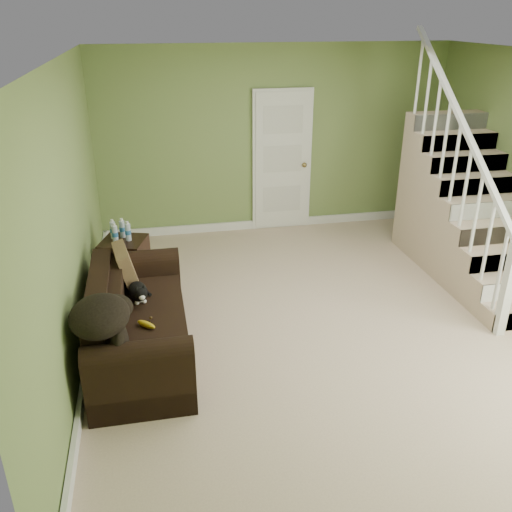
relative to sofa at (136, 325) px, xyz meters
name	(u,v)px	position (x,y,z in m)	size (l,w,h in m)	color
floor	(332,318)	(2.01, 0.25, -0.30)	(5.00, 5.50, 0.01)	tan
ceiling	(349,58)	(2.01, 0.25, 2.30)	(5.00, 5.50, 0.01)	white
wall_back	(275,140)	(2.01, 3.00, 1.00)	(5.00, 0.04, 2.60)	#748E4C
wall_left	(69,219)	(-0.49, 0.25, 1.00)	(0.04, 5.50, 2.60)	#748E4C
baseboard_back	(274,223)	(2.01, 2.97, -0.24)	(5.00, 0.04, 0.12)	white
baseboard_left	(91,338)	(-0.46, 0.25, -0.24)	(0.04, 5.50, 0.12)	white
door	(282,161)	(2.11, 2.96, 0.71)	(0.86, 0.12, 2.02)	white
staircase	(463,217)	(4.01, 1.22, 0.34)	(1.00, 2.51, 2.82)	tan
sofa	(136,325)	(0.00, 0.00, 0.00)	(0.86, 1.98, 0.78)	black
side_table	(125,262)	(-0.13, 1.46, 0.00)	(0.60, 0.60, 0.80)	black
cat	(138,292)	(0.04, 0.25, 0.21)	(0.27, 0.47, 0.23)	black
banana	(146,324)	(0.10, -0.26, 0.15)	(0.06, 0.20, 0.06)	gold
throw_pillow	(128,270)	(-0.05, 0.60, 0.30)	(0.12, 0.49, 0.49)	#4F311F
throw_blanket	(99,316)	(-0.23, -0.66, 0.51)	(0.46, 0.61, 0.25)	black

